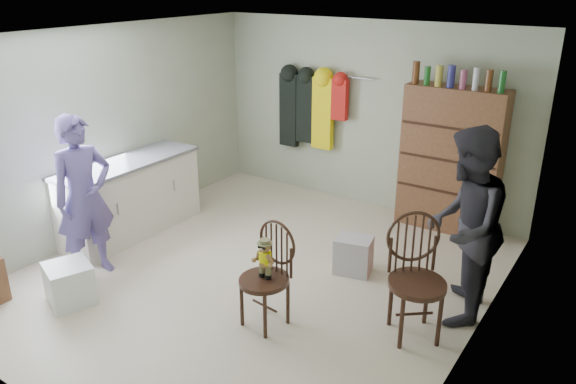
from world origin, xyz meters
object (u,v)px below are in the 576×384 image
Objects in this scene: counter at (130,197)px; dresser at (451,159)px; chair_far at (415,272)px; chair_front at (268,268)px.

counter is 0.90× the size of dresser.
chair_far is 2.42m from dresser.
chair_far is (1.16, 0.60, 0.04)m from chair_front.
chair_front is at bearing -102.43° from dresser.
counter is 3.96m from dresser.
chair_far is 0.55× the size of dresser.
dresser is (0.65, 2.95, 0.35)m from chair_front.
chair_front is 0.88× the size of chair_far.
dresser reaches higher than chair_front.
dresser is (-0.51, 2.35, 0.31)m from chair_far.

